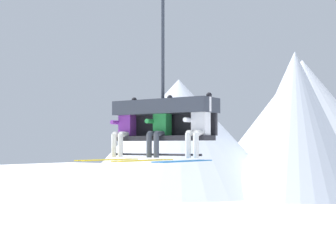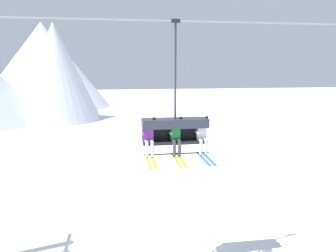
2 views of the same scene
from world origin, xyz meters
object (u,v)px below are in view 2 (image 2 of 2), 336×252
Objects in this scene: chairlift_chair at (175,126)px; skier_purple at (149,137)px; skier_white at (202,135)px; skier_green at (176,136)px.

chairlift_chair is 0.99m from skier_purple.
skier_purple and skier_white have the same top height.
skier_purple is (-0.91, -0.21, -0.32)m from chairlift_chair.
skier_green is (0.92, 0.00, 0.00)m from skier_purple.
skier_white is (1.83, 0.00, 0.00)m from skier_purple.
skier_green is at bearing 180.00° from skier_white.
skier_white is at bearing -13.07° from chairlift_chair.
chairlift_chair is at bearing 90.89° from skier_green.
skier_purple is 1.00× the size of skier_white.
skier_purple and skier_green have the same top height.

